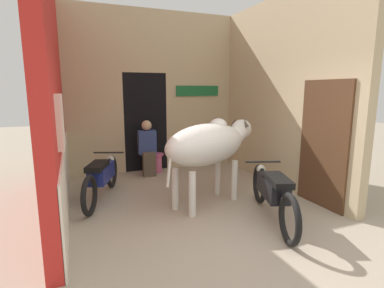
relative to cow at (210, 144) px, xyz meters
The scene contains 9 objects.
ground_plane 1.86m from the cow, 100.89° to the right, with size 30.00×30.00×0.00m, color tan.
wall_left_shopfront 2.55m from the cow, 168.43° to the left, with size 0.25×4.02×3.75m.
wall_back_with_doorway 2.85m from the cow, 97.68° to the left, with size 4.01×0.94×3.75m.
wall_right_with_door 2.02m from the cow, 14.05° to the left, with size 0.22×4.02×3.75m.
cow is the anchor object (origin of this frame).
motorcycle_near 1.29m from the cow, 59.88° to the right, with size 0.85×2.02×0.78m.
motorcycle_far 2.01m from the cow, 153.48° to the left, with size 0.87×1.92×0.76m.
shopkeeper_seated 2.19m from the cow, 105.76° to the left, with size 0.40×0.34×1.26m.
plastic_stool 2.39m from the cow, 98.41° to the left, with size 0.32×0.32×0.45m.
Camera 1 is at (-1.82, -2.98, 1.95)m, focal length 28.00 mm.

